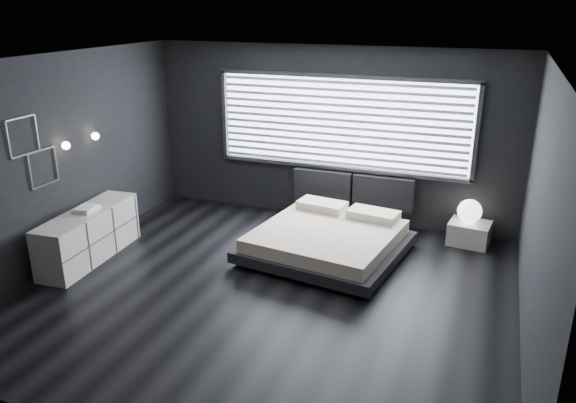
% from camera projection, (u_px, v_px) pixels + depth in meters
% --- Properties ---
extents(room, '(6.04, 6.00, 2.80)m').
position_uv_depth(room, '(262.00, 184.00, 6.57)').
color(room, black).
rests_on(room, ground).
extents(window, '(4.14, 0.09, 1.52)m').
position_uv_depth(window, '(341.00, 124.00, 8.81)').
color(window, white).
rests_on(window, ground).
extents(headboard, '(1.96, 0.16, 0.52)m').
position_uv_depth(headboard, '(352.00, 189.00, 9.03)').
color(headboard, black).
rests_on(headboard, ground).
extents(sconce_near, '(0.18, 0.11, 0.11)m').
position_uv_depth(sconce_near, '(66.00, 146.00, 7.51)').
color(sconce_near, silver).
rests_on(sconce_near, ground).
extents(sconce_far, '(0.18, 0.11, 0.11)m').
position_uv_depth(sconce_far, '(95.00, 136.00, 8.04)').
color(sconce_far, silver).
rests_on(sconce_far, ground).
extents(wall_art_upper, '(0.01, 0.48, 0.48)m').
position_uv_depth(wall_art_upper, '(23.00, 136.00, 6.93)').
color(wall_art_upper, '#47474C').
rests_on(wall_art_upper, ground).
extents(wall_art_lower, '(0.01, 0.48, 0.48)m').
position_uv_depth(wall_art_lower, '(44.00, 168.00, 7.31)').
color(wall_art_lower, '#47474C').
rests_on(wall_art_lower, ground).
extents(bed, '(2.30, 2.22, 0.53)m').
position_uv_depth(bed, '(327.00, 239.00, 7.93)').
color(bed, black).
rests_on(bed, ground).
extents(nightstand, '(0.63, 0.55, 0.34)m').
position_uv_depth(nightstand, '(469.00, 233.00, 8.35)').
color(nightstand, beige).
rests_on(nightstand, ground).
extents(orb_lamp, '(0.35, 0.35, 0.35)m').
position_uv_depth(orb_lamp, '(470.00, 211.00, 8.24)').
color(orb_lamp, white).
rests_on(orb_lamp, nightstand).
extents(dresser, '(0.60, 1.79, 0.70)m').
position_uv_depth(dresser, '(89.00, 235.00, 7.81)').
color(dresser, beige).
rests_on(dresser, ground).
extents(book_stack, '(0.27, 0.35, 0.07)m').
position_uv_depth(book_stack, '(86.00, 209.00, 7.70)').
color(book_stack, white).
rests_on(book_stack, dresser).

